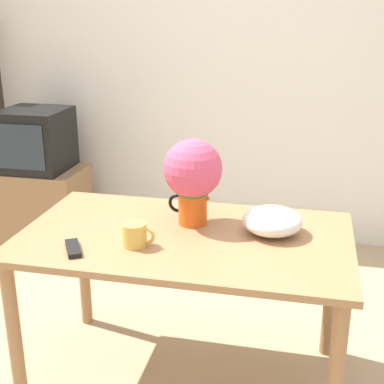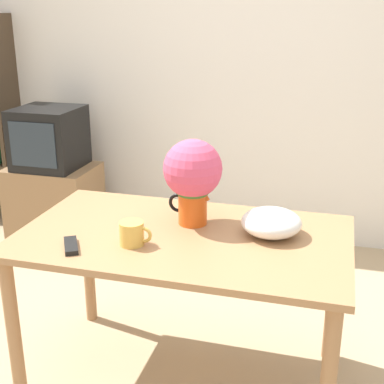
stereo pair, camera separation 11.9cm
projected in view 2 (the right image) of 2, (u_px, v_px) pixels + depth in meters
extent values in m
cube|color=silver|center=(248.00, 64.00, 3.80)|extent=(8.00, 0.05, 2.60)
cube|color=#A3754C|center=(183.00, 237.00, 2.33)|extent=(1.43, 0.84, 0.03)
cylinder|color=#A3754C|center=(14.00, 334.00, 2.29)|extent=(0.06, 0.06, 0.73)
cylinder|color=#A3754C|center=(88.00, 261.00, 2.94)|extent=(0.06, 0.06, 0.73)
cylinder|color=#A3754C|center=(333.00, 294.00, 2.61)|extent=(0.06, 0.06, 0.73)
cylinder|color=#E05619|center=(193.00, 206.00, 2.41)|extent=(0.13, 0.13, 0.17)
cone|color=#E05619|center=(205.00, 195.00, 2.38)|extent=(0.05, 0.05, 0.04)
torus|color=black|center=(178.00, 203.00, 2.43)|extent=(0.09, 0.02, 0.09)
sphere|color=#3D7033|center=(193.00, 179.00, 2.37)|extent=(0.20, 0.20, 0.20)
sphere|color=#DB4C70|center=(193.00, 169.00, 2.35)|extent=(0.26, 0.26, 0.26)
cylinder|color=gold|center=(132.00, 233.00, 2.21)|extent=(0.10, 0.10, 0.10)
torus|color=gold|center=(144.00, 235.00, 2.19)|extent=(0.07, 0.01, 0.07)
ellipsoid|color=white|center=(271.00, 222.00, 2.30)|extent=(0.26, 0.26, 0.12)
cube|color=black|center=(71.00, 246.00, 2.19)|extent=(0.12, 0.16, 0.02)
cube|color=#8E6B47|center=(55.00, 203.00, 4.05)|extent=(0.63, 0.46, 0.57)
cube|color=black|center=(49.00, 138.00, 3.88)|extent=(0.45, 0.44, 0.44)
cube|color=#232D38|center=(33.00, 145.00, 3.68)|extent=(0.35, 0.01, 0.32)
cube|color=#423323|center=(10.00, 121.00, 4.28)|extent=(0.04, 0.29, 1.64)
cube|color=#337A4C|center=(1.00, 150.00, 4.38)|extent=(0.04, 0.21, 0.21)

